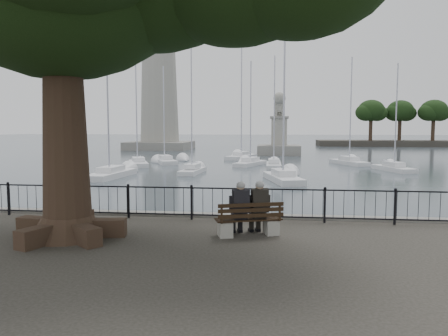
# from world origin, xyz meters

# --- Properties ---
(harbor) EXTENTS (260.00, 260.00, 1.20)m
(harbor) POSITION_xyz_m (0.00, 3.00, -0.50)
(harbor) COLOR gray
(harbor) RESTS_ON ground
(railing) EXTENTS (22.06, 0.06, 1.00)m
(railing) POSITION_xyz_m (0.00, 2.50, 0.56)
(railing) COLOR black
(railing) RESTS_ON ground
(bench) EXTENTS (1.80, 1.03, 0.91)m
(bench) POSITION_xyz_m (0.87, 0.69, 0.32)
(bench) COLOR gray
(bench) RESTS_ON ground
(person_left) EXTENTS (0.57, 0.79, 1.44)m
(person_left) POSITION_xyz_m (0.62, 0.72, 0.66)
(person_left) COLOR black
(person_left) RESTS_ON ground
(person_right) EXTENTS (0.57, 0.79, 1.44)m
(person_right) POSITION_xyz_m (1.10, 0.88, 0.66)
(person_right) COLOR black
(person_right) RESTS_ON ground
(lighthouse) EXTENTS (10.25, 10.25, 31.29)m
(lighthouse) POSITION_xyz_m (-18.00, 62.00, 12.21)
(lighthouse) COLOR gray
(lighthouse) RESTS_ON ground
(lion_monument) EXTENTS (5.75, 5.75, 8.55)m
(lion_monument) POSITION_xyz_m (2.00, 49.94, 1.13)
(lion_monument) COLOR gray
(lion_monument) RESTS_ON ground
(sailboat_a) EXTENTS (2.13, 6.21, 11.98)m
(sailboat_a) POSITION_xyz_m (-10.82, 21.14, -0.67)
(sailboat_a) COLOR white
(sailboat_a) RESTS_ON ground
(sailboat_b) EXTENTS (1.61, 4.77, 11.06)m
(sailboat_b) POSITION_xyz_m (-5.25, 24.79, -0.65)
(sailboat_b) COLOR white
(sailboat_b) RESTS_ON ground
(sailboat_c) EXTENTS (2.99, 6.06, 11.61)m
(sailboat_c) POSITION_xyz_m (2.08, 20.29, -0.67)
(sailboat_c) COLOR white
(sailboat_c) RESTS_ON ground
(sailboat_d) EXTENTS (2.84, 5.24, 9.38)m
(sailboat_d) POSITION_xyz_m (11.75, 28.76, -0.71)
(sailboat_d) COLOR white
(sailboat_d) RESTS_ON ground
(sailboat_e) EXTENTS (3.53, 5.81, 13.28)m
(sailboat_e) POSITION_xyz_m (-11.92, 31.18, -0.62)
(sailboat_e) COLOR white
(sailboat_e) RESTS_ON ground
(sailboat_f) EXTENTS (3.22, 5.40, 10.33)m
(sailboat_f) POSITION_xyz_m (-0.91, 32.65, -0.69)
(sailboat_f) COLOR white
(sailboat_f) RESTS_ON ground
(sailboat_g) EXTENTS (3.49, 5.48, 10.92)m
(sailboat_g) POSITION_xyz_m (8.98, 35.03, -0.68)
(sailboat_g) COLOR white
(sailboat_g) RESTS_ON ground
(sailboat_h) EXTENTS (3.58, 6.29, 14.67)m
(sailboat_h) POSITION_xyz_m (-2.51, 41.55, -0.60)
(sailboat_h) COLOR white
(sailboat_h) RESTS_ON ground
(sailboat_i) EXTENTS (1.44, 4.94, 10.52)m
(sailboat_i) POSITION_xyz_m (1.38, 30.94, -0.67)
(sailboat_i) COLOR white
(sailboat_i) RESTS_ON ground
(sailboat_j) EXTENTS (3.81, 5.84, 10.25)m
(sailboat_j) POSITION_xyz_m (-10.01, 34.31, -0.70)
(sailboat_j) COLOR white
(sailboat_j) RESTS_ON ground
(far_shore) EXTENTS (30.00, 8.60, 9.18)m
(far_shore) POSITION_xyz_m (25.54, 79.46, 3.00)
(far_shore) COLOR #2B2822
(far_shore) RESTS_ON ground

